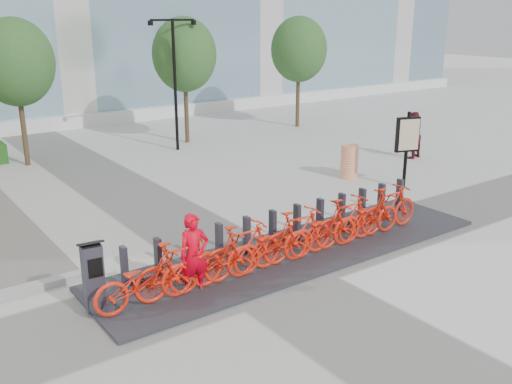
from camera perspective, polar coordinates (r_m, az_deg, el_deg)
ground at (r=12.05m, az=0.31°, el=-8.04°), size 120.00×120.00×0.00m
tree_1 at (r=21.42m, az=-22.92°, el=11.84°), size 2.60×2.60×5.10m
tree_2 at (r=23.77m, az=-7.18°, el=13.46°), size 2.60×2.60×5.10m
tree_3 at (r=27.17m, az=4.30°, el=14.02°), size 2.60×2.60×5.10m
streetlamp at (r=22.46m, az=-8.16°, el=12.03°), size 2.00×0.20×5.00m
dock_pad at (r=12.98m, az=4.20°, el=-5.95°), size 9.60×2.40×0.08m
dock_rail_posts at (r=13.18m, az=3.12°, el=-3.38°), size 8.02×0.50×0.85m
bike_0 at (r=10.58m, az=-11.11°, el=-8.64°), size 1.94×0.68×1.02m
bike_1 at (r=10.84m, az=-7.65°, el=-7.48°), size 1.88×0.53×1.13m
bike_2 at (r=11.18m, az=-4.37°, el=-6.87°), size 1.94×0.68×1.02m
bike_3 at (r=11.52m, az=-1.31°, el=-5.77°), size 1.88×0.53×1.13m
bike_4 at (r=11.93m, az=1.55°, el=-5.22°), size 1.94×0.68×1.02m
bike_5 at (r=12.32m, az=4.23°, el=-4.22°), size 1.88×0.53×1.13m
bike_6 at (r=12.79m, az=6.70°, el=-3.74°), size 1.94×0.68×1.02m
bike_7 at (r=13.24m, az=9.02°, el=-2.83°), size 1.88×0.53×1.13m
bike_8 at (r=13.75m, az=11.16°, el=-2.42°), size 1.94×0.68×1.02m
bike_9 at (r=14.24m, az=13.16°, el=-1.62°), size 1.88×0.53×1.13m
kiosk at (r=10.61m, az=-15.96°, el=-8.07°), size 0.45×0.40×1.36m
worker_red at (r=10.90m, az=-6.21°, el=-6.30°), size 0.64×0.47×1.63m
pedestrian at (r=22.04m, az=15.35°, el=5.51°), size 0.92×0.75×1.73m
construction_barrel at (r=18.94m, az=9.31°, el=3.04°), size 0.68×0.68×1.10m
map_sign at (r=18.03m, az=14.90°, el=5.26°), size 0.77×0.36×2.36m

